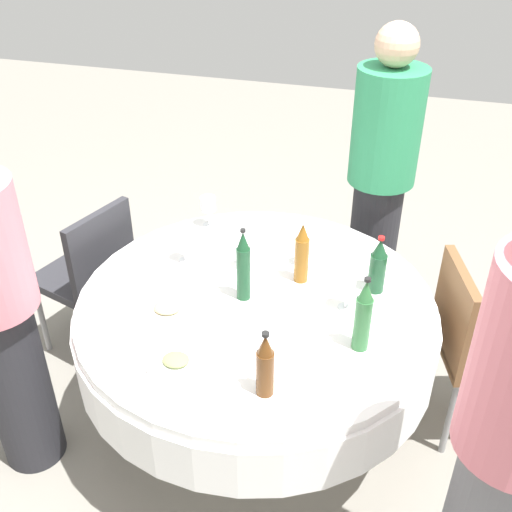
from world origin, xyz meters
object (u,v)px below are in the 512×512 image
(bottle_dark_green_outer, at_px, (378,266))
(wine_glass_south, at_px, (347,287))
(wine_glass_far, at_px, (247,247))
(chair_far, at_px, (472,338))
(wine_glass_north, at_px, (208,205))
(bottle_green_near, at_px, (363,316))
(bottle_amber_south, at_px, (302,253))
(plate_mid, at_px, (176,363))
(wine_glass_left, at_px, (306,247))
(plate_east, at_px, (276,331))
(dining_table, at_px, (256,327))
(person_inner, at_px, (380,180))
(plate_left, at_px, (167,310))
(chair_north, at_px, (91,270))
(bottle_brown_inner, at_px, (265,366))
(bottle_dark_green_right, at_px, (243,267))
(wine_glass_right, at_px, (184,239))

(bottle_dark_green_outer, height_order, wine_glass_south, bottle_dark_green_outer)
(wine_glass_far, xyz_separation_m, chair_far, (0.99, 0.06, -0.33))
(wine_glass_north, height_order, wine_glass_far, wine_glass_north)
(bottle_green_near, distance_m, bottle_amber_south, 0.47)
(wine_glass_north, xyz_separation_m, plate_mid, (0.22, -0.96, -0.10))
(wine_glass_left, height_order, plate_east, wine_glass_left)
(dining_table, xyz_separation_m, chair_far, (0.89, 0.27, -0.08))
(plate_east, relative_size, person_inner, 0.13)
(plate_left, bearing_deg, chair_north, 143.39)
(plate_east, bearing_deg, wine_glass_south, 44.66)
(bottle_green_near, bearing_deg, dining_table, 158.80)
(bottle_brown_inner, xyz_separation_m, person_inner, (0.21, 1.47, 0.00))
(plate_east, bearing_deg, bottle_green_near, 1.63)
(bottle_dark_green_right, distance_m, plate_east, 0.29)
(plate_mid, distance_m, chair_north, 1.09)
(plate_left, bearing_deg, wine_glass_far, 60.98)
(bottle_dark_green_right, distance_m, wine_glass_south, 0.42)
(wine_glass_north, xyz_separation_m, person_inner, (0.77, 0.47, 0.01))
(bottle_green_near, relative_size, bottle_amber_south, 1.08)
(wine_glass_left, height_order, plate_left, wine_glass_left)
(wine_glass_left, relative_size, chair_north, 0.15)
(bottle_dark_green_outer, xyz_separation_m, chair_north, (-1.40, 0.09, -0.34))
(wine_glass_right, distance_m, plate_left, 0.39)
(wine_glass_far, xyz_separation_m, person_inner, (0.48, 0.78, 0.01))
(dining_table, xyz_separation_m, wine_glass_left, (0.14, 0.30, 0.24))
(plate_east, height_order, chair_north, chair_north)
(plate_mid, bearing_deg, wine_glass_right, 108.39)
(wine_glass_far, relative_size, wine_glass_left, 1.15)
(plate_mid, xyz_separation_m, chair_far, (1.06, 0.71, -0.23))
(bottle_amber_south, relative_size, wine_glass_far, 1.94)
(wine_glass_right, relative_size, chair_far, 0.19)
(wine_glass_right, bearing_deg, bottle_dark_green_right, -30.37)
(bottle_green_near, distance_m, plate_east, 0.35)
(dining_table, relative_size, wine_glass_south, 10.42)
(bottle_brown_inner, bearing_deg, plate_mid, 173.34)
(wine_glass_right, bearing_deg, plate_left, -79.97)
(bottle_brown_inner, xyz_separation_m, chair_far, (0.72, 0.75, -0.34))
(bottle_brown_inner, height_order, bottle_amber_south, bottle_amber_south)
(plate_left, bearing_deg, wine_glass_south, 18.51)
(bottle_amber_south, bearing_deg, wine_glass_right, 179.58)
(wine_glass_left, bearing_deg, chair_north, -179.04)
(chair_far, bearing_deg, chair_north, -107.24)
(bottle_green_near, distance_m, plate_mid, 0.69)
(dining_table, xyz_separation_m, chair_north, (-0.94, 0.29, -0.08))
(bottle_green_near, distance_m, bottle_dark_green_right, 0.53)
(dining_table, distance_m, bottle_amber_south, 0.37)
(bottle_dark_green_outer, bearing_deg, bottle_green_near, -92.00)
(dining_table, bearing_deg, bottle_amber_south, 51.49)
(bottle_dark_green_outer, distance_m, bottle_dark_green_right, 0.55)
(dining_table, xyz_separation_m, wine_glass_right, (-0.38, 0.19, 0.26))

